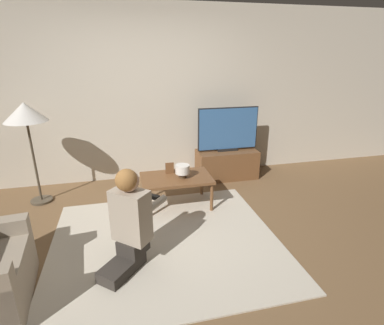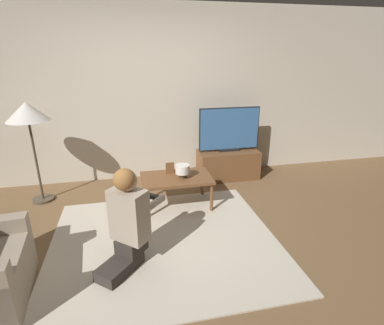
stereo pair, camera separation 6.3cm
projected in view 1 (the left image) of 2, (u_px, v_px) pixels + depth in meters
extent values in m
plane|color=brown|center=(166.00, 243.00, 3.20)|extent=(10.00, 10.00, 0.00)
cube|color=beige|center=(144.00, 96.00, 4.51)|extent=(10.00, 0.06, 2.60)
cube|color=beige|center=(166.00, 242.00, 3.20)|extent=(2.37, 2.11, 0.02)
cube|color=brown|center=(227.00, 164.00, 4.81)|extent=(0.95, 0.43, 0.45)
cube|color=black|center=(227.00, 149.00, 4.72)|extent=(0.32, 0.08, 0.04)
cube|color=black|center=(228.00, 129.00, 4.62)|extent=(0.96, 0.03, 0.66)
cube|color=#38669E|center=(228.00, 129.00, 4.61)|extent=(0.93, 0.04, 0.63)
cube|color=brown|center=(176.00, 178.00, 3.83)|extent=(0.89, 0.56, 0.04)
cylinder|color=brown|center=(147.00, 205.00, 3.59)|extent=(0.04, 0.04, 0.38)
cylinder|color=brown|center=(212.00, 198.00, 3.77)|extent=(0.04, 0.04, 0.38)
cylinder|color=brown|center=(144.00, 188.00, 4.03)|extent=(0.04, 0.04, 0.38)
cylinder|color=brown|center=(202.00, 183.00, 4.20)|extent=(0.04, 0.04, 0.38)
cylinder|color=#4C4233|center=(42.00, 200.00, 4.08)|extent=(0.28, 0.28, 0.03)
cylinder|color=#4C4233|center=(33.00, 155.00, 3.86)|extent=(0.03, 0.03, 1.28)
cone|color=silver|center=(25.00, 112.00, 3.67)|extent=(0.52, 0.52, 0.24)
cube|color=#332D28|center=(122.00, 267.00, 2.73)|extent=(0.46, 0.48, 0.11)
cube|color=#332D28|center=(133.00, 245.00, 2.83)|extent=(0.32, 0.33, 0.14)
cube|color=tan|center=(131.00, 216.00, 2.72)|extent=(0.39, 0.37, 0.50)
sphere|color=tan|center=(128.00, 181.00, 2.60)|extent=(0.20, 0.20, 0.20)
sphere|color=#9E6B38|center=(126.00, 180.00, 2.58)|extent=(0.20, 0.20, 0.20)
cube|color=black|center=(154.00, 197.00, 3.02)|extent=(0.12, 0.12, 0.04)
cylinder|color=tan|center=(156.00, 204.00, 2.88)|extent=(0.25, 0.27, 0.07)
cylinder|color=tan|center=(139.00, 200.00, 2.97)|extent=(0.25, 0.27, 0.07)
cube|color=brown|center=(170.00, 168.00, 3.90)|extent=(0.11, 0.01, 0.15)
cylinder|color=#4C3823|center=(183.00, 175.00, 3.79)|extent=(0.10, 0.10, 0.06)
cylinder|color=silver|center=(182.00, 169.00, 3.76)|extent=(0.18, 0.18, 0.11)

